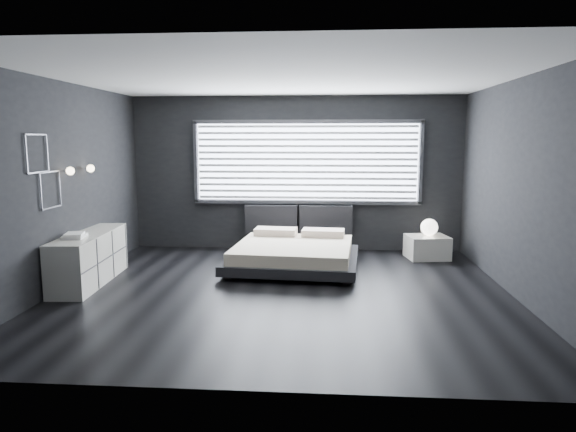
{
  "coord_description": "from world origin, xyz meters",
  "views": [
    {
      "loc": [
        0.56,
        -6.62,
        2.02
      ],
      "look_at": [
        0.0,
        0.85,
        0.9
      ],
      "focal_mm": 32.0,
      "sensor_mm": 36.0,
      "label": 1
    }
  ],
  "objects": [
    {
      "name": "orb_lamp",
      "position": [
        2.32,
        2.17,
        0.53
      ],
      "size": [
        0.29,
        0.29,
        0.29
      ],
      "primitive_type": "sphere",
      "color": "white",
      "rests_on": "nightstand"
    },
    {
      "name": "bed",
      "position": [
        0.06,
        1.3,
        0.24
      ],
      "size": [
        2.13,
        2.04,
        0.51
      ],
      "color": "black",
      "rests_on": "ground"
    },
    {
      "name": "wall_art_upper",
      "position": [
        -2.98,
        -0.55,
        1.85
      ],
      "size": [
        0.01,
        0.48,
        0.48
      ],
      "color": "#47474C",
      "rests_on": "ground"
    },
    {
      "name": "headboard",
      "position": [
        0.06,
        2.64,
        0.57
      ],
      "size": [
        1.96,
        0.16,
        0.52
      ],
      "color": "black",
      "rests_on": "ground"
    },
    {
      "name": "sconce_near",
      "position": [
        -2.88,
        0.05,
        1.6
      ],
      "size": [
        0.18,
        0.11,
        0.11
      ],
      "color": "silver",
      "rests_on": "ground"
    },
    {
      "name": "nightstand",
      "position": [
        2.29,
        2.14,
        0.2
      ],
      "size": [
        0.75,
        0.66,
        0.39
      ],
      "primitive_type": "cube",
      "rotation": [
        0.0,
        0.0,
        0.16
      ],
      "color": "silver",
      "rests_on": "ground"
    },
    {
      "name": "dresser",
      "position": [
        -2.78,
        0.25,
        0.36
      ],
      "size": [
        0.61,
        1.81,
        0.71
      ],
      "color": "silver",
      "rests_on": "ground"
    },
    {
      "name": "window",
      "position": [
        0.2,
        2.7,
        1.61
      ],
      "size": [
        4.14,
        0.09,
        1.52
      ],
      "color": "white",
      "rests_on": "ground"
    },
    {
      "name": "wall_art_lower",
      "position": [
        -2.98,
        -0.3,
        1.38
      ],
      "size": [
        0.01,
        0.48,
        0.48
      ],
      "color": "#47474C",
      "rests_on": "ground"
    },
    {
      "name": "book_stack",
      "position": [
        -2.8,
        -0.09,
        0.74
      ],
      "size": [
        0.32,
        0.39,
        0.07
      ],
      "color": "white",
      "rests_on": "dresser"
    },
    {
      "name": "room",
      "position": [
        0.0,
        0.0,
        1.4
      ],
      "size": [
        6.04,
        6.0,
        2.8
      ],
      "color": "black",
      "rests_on": "ground"
    },
    {
      "name": "sconce_far",
      "position": [
        -2.88,
        0.65,
        1.6
      ],
      "size": [
        0.18,
        0.11,
        0.11
      ],
      "color": "silver",
      "rests_on": "ground"
    }
  ]
}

